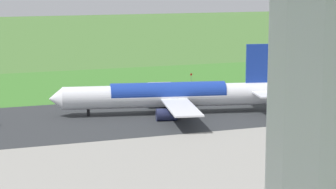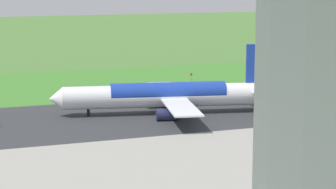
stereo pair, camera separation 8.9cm
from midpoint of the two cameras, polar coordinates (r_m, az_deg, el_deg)
name	(u,v)px [view 2 (the right image)]	position (r m, az deg, el deg)	size (l,w,h in m)	color
ground_plane	(191,112)	(159.14, 1.97, -1.47)	(800.00, 800.00, 0.00)	#477233
runway_asphalt	(191,112)	(159.14, 1.97, -1.46)	(600.00, 40.84, 0.06)	#2D3033
grass_verge_foreground	(139,87)	(195.62, -2.45, 0.67)	(600.00, 80.00, 0.04)	#3C782B
airliner_main	(170,95)	(156.30, 0.15, -0.05)	(53.75, 44.29, 15.88)	white
no_stopping_sign	(191,77)	(204.25, 1.97, 1.48)	(0.60, 0.10, 2.54)	slate
traffic_cone_orange	(187,84)	(198.74, 1.57, 0.89)	(0.40, 0.40, 0.55)	orange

